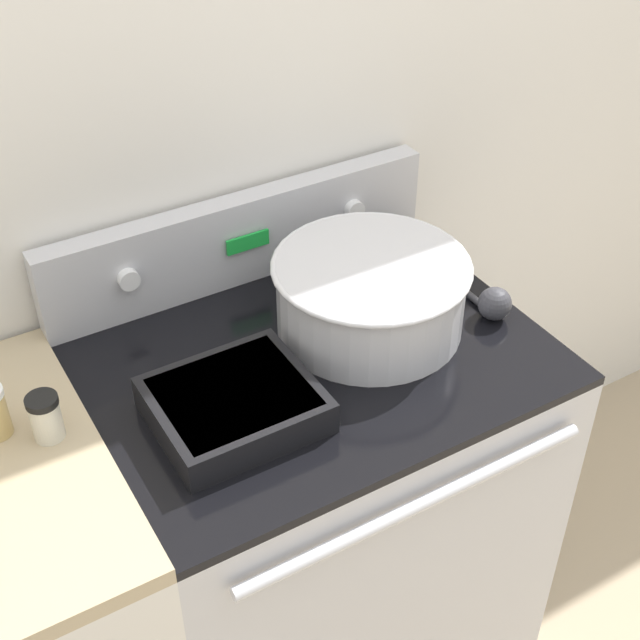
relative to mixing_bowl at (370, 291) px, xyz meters
The scene contains 7 objects.
kitchen_wall 0.44m from the mixing_bowl, 111.46° to the left, with size 8.00×0.05×2.50m.
stove_range 0.55m from the mixing_bowl, behind, with size 0.81×0.66×0.91m.
control_panel 0.30m from the mixing_bowl, 115.70° to the left, with size 0.81×0.07×0.18m.
mixing_bowl is the anchor object (origin of this frame).
casserole_dish 0.34m from the mixing_bowl, 163.77° to the right, with size 0.26×0.23×0.06m.
ladle 0.24m from the mixing_bowl, 18.78° to the right, with size 0.06×0.30×0.06m.
spice_jar_black_cap 0.61m from the mixing_bowl, behind, with size 0.05×0.05×0.08m.
Camera 1 is at (-0.62, -0.76, 1.94)m, focal length 50.00 mm.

